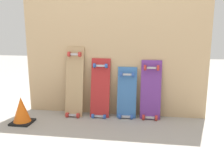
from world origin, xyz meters
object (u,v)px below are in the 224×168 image
(skateboard_purple, at_px, (151,93))
(skateboard_blue, at_px, (127,95))
(traffic_cone, at_px, (22,111))
(skateboard_natural, at_px, (74,85))
(skateboard_red, at_px, (100,91))

(skateboard_purple, bearing_deg, skateboard_blue, -179.60)
(skateboard_blue, height_order, traffic_cone, skateboard_blue)
(skateboard_blue, height_order, skateboard_purple, skateboard_purple)
(skateboard_natural, height_order, skateboard_purple, skateboard_natural)
(skateboard_blue, bearing_deg, skateboard_natural, -177.58)
(skateboard_blue, relative_size, traffic_cone, 2.21)
(skateboard_red, bearing_deg, skateboard_blue, 2.76)
(skateboard_natural, bearing_deg, traffic_cone, -143.67)
(skateboard_natural, distance_m, skateboard_red, 0.32)
(skateboard_blue, bearing_deg, traffic_cone, -160.73)
(traffic_cone, bearing_deg, skateboard_purple, 15.74)
(skateboard_natural, bearing_deg, skateboard_red, 2.08)
(skateboard_red, bearing_deg, skateboard_purple, 1.66)
(skateboard_natural, height_order, skateboard_blue, skateboard_natural)
(skateboard_red, relative_size, traffic_cone, 2.53)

